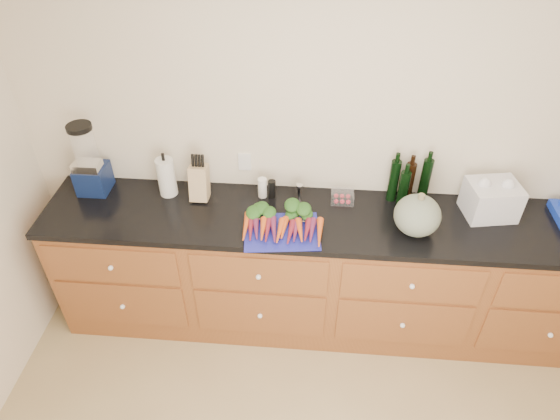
# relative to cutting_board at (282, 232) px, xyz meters

# --- Properties ---
(wall_back) EXTENTS (4.10, 0.05, 2.60)m
(wall_back) POSITION_rel_cutting_board_xyz_m (0.32, 0.48, 0.35)
(wall_back) COLOR beige
(wall_back) RESTS_ON ground
(cabinets) EXTENTS (3.60, 0.64, 0.90)m
(cabinets) POSITION_rel_cutting_board_xyz_m (0.32, 0.16, -0.49)
(cabinets) COLOR brown
(cabinets) RESTS_ON ground
(countertop) EXTENTS (3.64, 0.62, 0.04)m
(countertop) POSITION_rel_cutting_board_xyz_m (0.32, 0.16, -0.03)
(countertop) COLOR black
(countertop) RESTS_ON cabinets
(cutting_board) EXTENTS (0.47, 0.38, 0.01)m
(cutting_board) POSITION_rel_cutting_board_xyz_m (0.00, 0.00, 0.00)
(cutting_board) COLOR #1E229A
(cutting_board) RESTS_ON countertop
(carrots) EXTENTS (0.47, 0.32, 0.06)m
(carrots) POSITION_rel_cutting_board_xyz_m (0.00, 0.04, 0.03)
(carrots) COLOR #E4571A
(carrots) RESTS_ON cutting_board
(squash) EXTENTS (0.27, 0.27, 0.24)m
(squash) POSITION_rel_cutting_board_xyz_m (0.78, 0.08, 0.12)
(squash) COLOR #5A6655
(squash) RESTS_ON countertop
(blender_appliance) EXTENTS (0.19, 0.19, 0.48)m
(blender_appliance) POSITION_rel_cutting_board_xyz_m (-1.24, 0.32, 0.20)
(blender_appliance) COLOR #0E1C44
(blender_appliance) RESTS_ON countertop
(paper_towel) EXTENTS (0.11, 0.11, 0.26)m
(paper_towel) POSITION_rel_cutting_board_xyz_m (-0.76, 0.32, 0.12)
(paper_towel) COLOR silver
(paper_towel) RESTS_ON countertop
(knife_block) EXTENTS (0.11, 0.11, 0.23)m
(knife_block) POSITION_rel_cutting_board_xyz_m (-0.54, 0.30, 0.11)
(knife_block) COLOR tan
(knife_block) RESTS_ON countertop
(grinder_salt) EXTENTS (0.06, 0.06, 0.13)m
(grinder_salt) POSITION_rel_cutting_board_xyz_m (-0.15, 0.34, 0.06)
(grinder_salt) COLOR white
(grinder_salt) RESTS_ON countertop
(grinder_pepper) EXTENTS (0.05, 0.05, 0.12)m
(grinder_pepper) POSITION_rel_cutting_board_xyz_m (-0.09, 0.34, 0.05)
(grinder_pepper) COLOR black
(grinder_pepper) RESTS_ON countertop
(canister_chrome) EXTENTS (0.04, 0.04, 0.10)m
(canister_chrome) POSITION_rel_cutting_board_xyz_m (0.08, 0.34, 0.05)
(canister_chrome) COLOR silver
(canister_chrome) RESTS_ON countertop
(tomato_box) EXTENTS (0.14, 0.11, 0.07)m
(tomato_box) POSITION_rel_cutting_board_xyz_m (0.36, 0.33, 0.03)
(tomato_box) COLOR white
(tomato_box) RESTS_ON countertop
(bottles) EXTENTS (0.25, 0.13, 0.30)m
(bottles) POSITION_rel_cutting_board_xyz_m (0.75, 0.37, 0.13)
(bottles) COLOR black
(bottles) RESTS_ON countertop
(grocery_bag) EXTENTS (0.33, 0.28, 0.22)m
(grocery_bag) POSITION_rel_cutting_board_xyz_m (1.24, 0.28, 0.10)
(grocery_bag) COLOR white
(grocery_bag) RESTS_ON countertop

